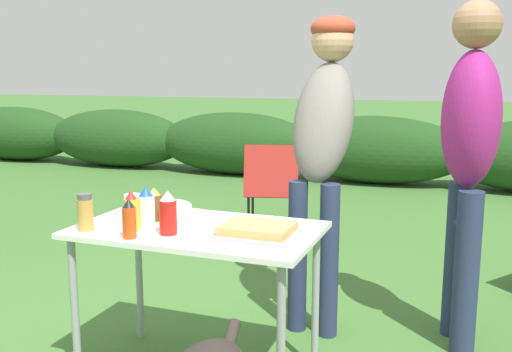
# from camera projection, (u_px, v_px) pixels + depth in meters

# --- Properties ---
(shrub_hedge) EXTENTS (14.40, 0.90, 0.89)m
(shrub_hedge) POSITION_uv_depth(u_px,v_px,m) (375.00, 150.00, 7.51)
(shrub_hedge) COLOR #1E4219
(shrub_hedge) RESTS_ON ground
(folding_table) EXTENTS (1.10, 0.64, 0.74)m
(folding_table) POSITION_uv_depth(u_px,v_px,m) (198.00, 243.00, 2.61)
(folding_table) COLOR silver
(folding_table) RESTS_ON ground
(food_tray) EXTENTS (0.34, 0.27, 0.06)m
(food_tray) POSITION_uv_depth(u_px,v_px,m) (257.00, 231.00, 2.44)
(food_tray) COLOR #9E9EA3
(food_tray) RESTS_ON folding_table
(plate_stack) EXTENTS (0.23, 0.23, 0.05)m
(plate_stack) POSITION_uv_depth(u_px,v_px,m) (185.00, 219.00, 2.65)
(plate_stack) COLOR white
(plate_stack) RESTS_ON folding_table
(mixing_bowl) EXTENTS (0.20, 0.20, 0.07)m
(mixing_bowl) POSITION_uv_depth(u_px,v_px,m) (172.00, 207.00, 2.84)
(mixing_bowl) COLOR silver
(mixing_bowl) RESTS_ON folding_table
(paper_cup_stack) EXTENTS (0.08, 0.08, 0.12)m
(paper_cup_stack) POSITION_uv_depth(u_px,v_px,m) (133.00, 206.00, 2.76)
(paper_cup_stack) COLOR white
(paper_cup_stack) RESTS_ON folding_table
(mayo_bottle) EXTENTS (0.08, 0.08, 0.19)m
(mayo_bottle) POSITION_uv_depth(u_px,v_px,m) (146.00, 208.00, 2.58)
(mayo_bottle) COLOR silver
(mayo_bottle) RESTS_ON folding_table
(spice_jar) EXTENTS (0.07, 0.07, 0.17)m
(spice_jar) POSITION_uv_depth(u_px,v_px,m) (85.00, 213.00, 2.52)
(spice_jar) COLOR #B2893D
(spice_jar) RESTS_ON folding_table
(beer_bottle) EXTENTS (0.07, 0.07, 0.16)m
(beer_bottle) POSITION_uv_depth(u_px,v_px,m) (154.00, 205.00, 2.70)
(beer_bottle) COLOR brown
(beer_bottle) RESTS_ON folding_table
(mustard_bottle) EXTENTS (0.06, 0.06, 0.19)m
(mustard_bottle) POSITION_uv_depth(u_px,v_px,m) (131.00, 212.00, 2.52)
(mustard_bottle) COLOR yellow
(mustard_bottle) RESTS_ON folding_table
(ketchup_bottle) EXTENTS (0.08, 0.08, 0.19)m
(ketchup_bottle) POSITION_uv_depth(u_px,v_px,m) (168.00, 214.00, 2.46)
(ketchup_bottle) COLOR red
(ketchup_bottle) RESTS_ON folding_table
(hot_sauce_bottle) EXTENTS (0.06, 0.06, 0.17)m
(hot_sauce_bottle) POSITION_uv_depth(u_px,v_px,m) (129.00, 219.00, 2.41)
(hot_sauce_bottle) COLOR #CC4214
(hot_sauce_bottle) RESTS_ON folding_table
(standing_person_in_olive_jacket) EXTENTS (0.37, 0.51, 1.75)m
(standing_person_in_olive_jacket) POSITION_uv_depth(u_px,v_px,m) (323.00, 129.00, 3.12)
(standing_person_in_olive_jacket) COLOR #232D4C
(standing_person_in_olive_jacket) RESTS_ON ground
(standing_person_in_dark_puffer) EXTENTS (0.37, 0.45, 1.79)m
(standing_person_in_dark_puffer) POSITION_uv_depth(u_px,v_px,m) (469.00, 144.00, 2.88)
(standing_person_in_dark_puffer) COLOR #232D4C
(standing_person_in_dark_puffer) RESTS_ON ground
(camp_chair_green_behind_table) EXTENTS (0.61, 0.69, 0.83)m
(camp_chair_green_behind_table) POSITION_uv_depth(u_px,v_px,m) (272.00, 184.00, 5.03)
(camp_chair_green_behind_table) COLOR maroon
(camp_chair_green_behind_table) RESTS_ON ground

